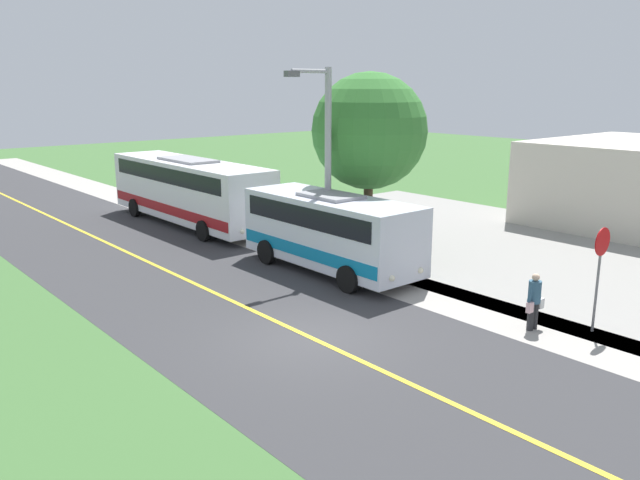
% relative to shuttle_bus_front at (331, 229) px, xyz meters
% --- Properties ---
extents(ground_plane, '(120.00, 120.00, 0.00)m').
position_rel_shuttle_bus_front_xyz_m(ground_plane, '(4.50, 4.34, -1.54)').
color(ground_plane, '#3D6633').
extents(road_surface, '(8.00, 100.00, 0.01)m').
position_rel_shuttle_bus_front_xyz_m(road_surface, '(4.50, 4.34, -1.53)').
color(road_surface, '#333335').
rests_on(road_surface, ground).
extents(sidewalk, '(2.40, 100.00, 0.01)m').
position_rel_shuttle_bus_front_xyz_m(sidewalk, '(-0.70, 4.34, -1.53)').
color(sidewalk, '#9E9991').
rests_on(sidewalk, ground).
extents(parking_lot_surface, '(14.00, 36.00, 0.01)m').
position_rel_shuttle_bus_front_xyz_m(parking_lot_surface, '(-7.90, 7.34, -1.53)').
color(parking_lot_surface, gray).
rests_on(parking_lot_surface, ground).
extents(road_centre_line, '(0.16, 100.00, 0.00)m').
position_rel_shuttle_bus_front_xyz_m(road_centre_line, '(4.50, 4.34, -1.53)').
color(road_centre_line, gold).
rests_on(road_centre_line, ground).
extents(shuttle_bus_front, '(2.65, 7.32, 2.79)m').
position_rel_shuttle_bus_front_xyz_m(shuttle_bus_front, '(0.00, 0.00, 0.00)').
color(shuttle_bus_front, silver).
rests_on(shuttle_bus_front, ground).
extents(transit_bus_rear, '(2.79, 11.13, 3.14)m').
position_rel_shuttle_bus_front_xyz_m(transit_bus_rear, '(-0.07, -10.25, 0.19)').
color(transit_bus_rear, white).
rests_on(transit_bus_rear, ground).
extents(pedestrian_with_bags, '(0.72, 0.34, 1.59)m').
position_rel_shuttle_bus_front_xyz_m(pedestrian_with_bags, '(-0.48, 7.78, -0.69)').
color(pedestrian_with_bags, '#262628').
rests_on(pedestrian_with_bags, ground).
extents(stop_sign, '(0.76, 0.07, 2.88)m').
position_rel_shuttle_bus_front_xyz_m(stop_sign, '(-1.60, 8.93, 0.43)').
color(stop_sign, slate).
rests_on(stop_sign, ground).
extents(street_light_pole, '(1.97, 0.24, 7.08)m').
position_rel_shuttle_bus_front_xyz_m(street_light_pole, '(-0.36, -0.73, 2.40)').
color(street_light_pole, '#9E9EA3').
rests_on(street_light_pole, ground).
extents(tree_curbside, '(4.45, 4.45, 6.99)m').
position_rel_shuttle_bus_front_xyz_m(tree_curbside, '(-2.90, -1.09, 3.21)').
color(tree_curbside, '#4C3826').
rests_on(tree_curbside, ground).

